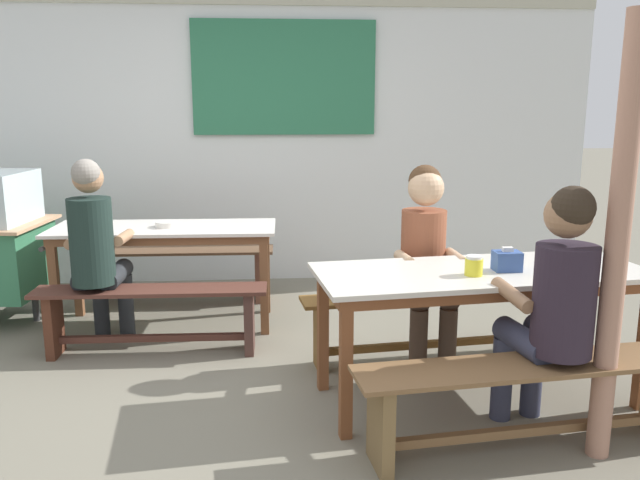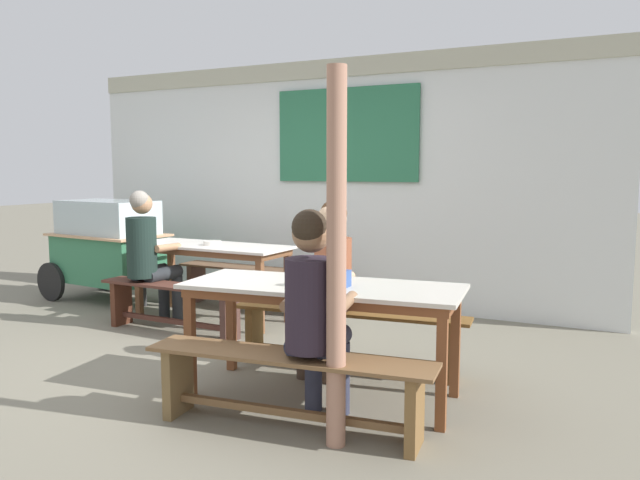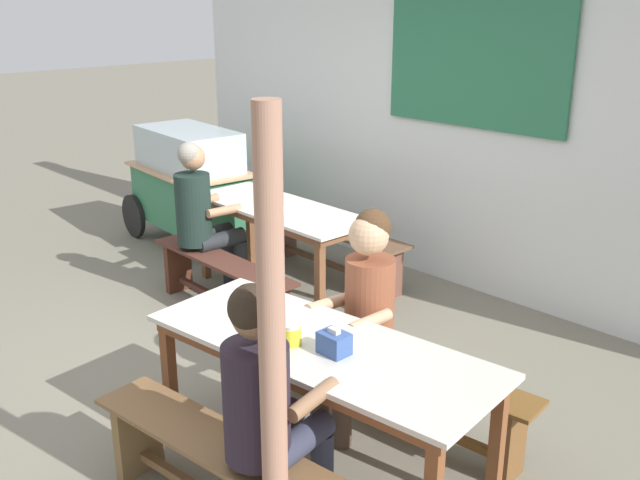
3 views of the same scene
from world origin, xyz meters
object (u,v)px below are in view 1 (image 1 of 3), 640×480
(person_left_back_turned, at_px, (96,246))
(wooden_support_post, at_px, (617,247))
(dining_table_far, at_px, (165,237))
(person_right_near_table, at_px, (426,253))
(bench_near_back, at_px, (439,315))
(person_near_front, at_px, (554,299))
(tissue_box, at_px, (507,261))
(bench_far_back, at_px, (179,267))
(condiment_jar, at_px, (474,266))
(soup_bowl, at_px, (168,224))
(bench_near_front, at_px, (530,394))
(dining_table_near, at_px, (481,283))
(bench_far_front, at_px, (152,311))

(person_left_back_turned, xyz_separation_m, wooden_support_post, (2.71, -1.57, 0.30))
(dining_table_far, height_order, person_right_near_table, person_right_near_table)
(bench_near_back, relative_size, wooden_support_post, 0.89)
(person_right_near_table, bearing_deg, bench_near_back, 33.64)
(person_near_front, bearing_deg, tissue_box, 97.81)
(bench_far_back, distance_m, wooden_support_post, 3.61)
(bench_far_back, relative_size, wooden_support_post, 0.78)
(condiment_jar, xyz_separation_m, soup_bowl, (-1.83, 1.52, -0.03))
(bench_far_back, xyz_separation_m, soup_bowl, (0.02, -0.61, 0.49))
(person_right_near_table, height_order, person_near_front, person_near_front)
(dining_table_far, height_order, wooden_support_post, wooden_support_post)
(bench_near_front, xyz_separation_m, soup_bowl, (-1.98, 1.99, 0.48))
(bench_near_back, xyz_separation_m, bench_near_front, (0.13, -1.17, -0.00))
(bench_near_front, relative_size, person_left_back_turned, 1.33)
(bench_near_back, distance_m, bench_near_front, 1.18)
(bench_near_front, height_order, soup_bowl, soup_bowl)
(dining_table_far, xyz_separation_m, dining_table_near, (1.94, -1.43, 0.01))
(person_near_front, distance_m, condiment_jar, 0.48)
(person_near_front, relative_size, soup_bowl, 7.26)
(bench_far_back, bearing_deg, dining_table_near, -46.26)
(person_right_near_table, xyz_separation_m, condiment_jar, (0.11, -0.62, 0.07))
(bench_far_front, bearing_deg, dining_table_near, -23.21)
(dining_table_near, relative_size, bench_near_front, 1.09)
(wooden_support_post, bearing_deg, bench_near_back, 110.70)
(bench_near_front, distance_m, person_right_near_table, 1.20)
(bench_far_back, distance_m, person_left_back_turned, 1.23)
(bench_near_back, bearing_deg, condiment_jar, -91.45)
(tissue_box, distance_m, wooden_support_post, 0.70)
(person_right_near_table, relative_size, wooden_support_post, 0.63)
(bench_near_back, distance_m, person_near_front, 1.19)
(bench_far_back, distance_m, condiment_jar, 2.87)
(bench_near_front, relative_size, soup_bowl, 9.76)
(dining_table_near, distance_m, person_right_near_table, 0.54)
(tissue_box, relative_size, soup_bowl, 0.80)
(dining_table_near, xyz_separation_m, bench_far_front, (-1.96, 0.84, -0.39))
(dining_table_near, distance_m, bench_far_front, 2.16)
(dining_table_far, xyz_separation_m, tissue_box, (2.07, -1.46, 0.14))
(dining_table_far, relative_size, person_left_back_turned, 1.26)
(dining_table_far, xyz_separation_m, bench_near_front, (2.01, -2.01, -0.38))
(dining_table_far, height_order, person_left_back_turned, person_left_back_turned)
(bench_near_back, distance_m, soup_bowl, 2.08)
(dining_table_far, bearing_deg, dining_table_near, -36.30)
(person_left_back_turned, height_order, wooden_support_post, wooden_support_post)
(dining_table_far, height_order, tissue_box, tissue_box)
(dining_table_far, height_order, bench_near_back, dining_table_far)
(soup_bowl, bearing_deg, bench_far_back, 91.52)
(person_left_back_turned, distance_m, condiment_jar, 2.46)
(dining_table_near, distance_m, bench_near_back, 0.70)
(bench_far_back, bearing_deg, person_left_back_turned, -109.49)
(person_left_back_turned, distance_m, wooden_support_post, 3.15)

